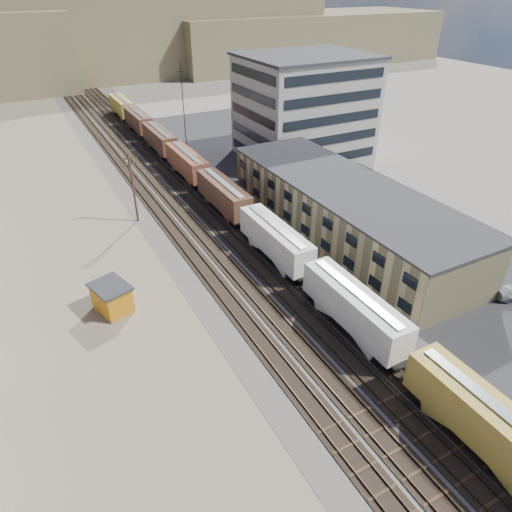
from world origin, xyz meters
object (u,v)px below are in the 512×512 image
freight_train (204,177)px  parked_car_blue (272,147)px  utility_pole_north (133,187)px  maintenance_shed (112,297)px

freight_train → parked_car_blue: 24.22m
utility_pole_north → parked_car_blue: utility_pole_north is taller
parked_car_blue → maintenance_shed: bearing=164.8°
maintenance_shed → freight_train: bearing=49.5°
utility_pole_north → parked_car_blue: size_ratio=1.70×
parked_car_blue → utility_pole_north: bearing=151.3°
utility_pole_north → parked_car_blue: (32.44, 17.92, -4.48)m
freight_train → utility_pole_north: (-12.30, -4.60, 2.50)m
maintenance_shed → parked_car_blue: maintenance_shed is taller
freight_train → utility_pole_north: size_ratio=11.97×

